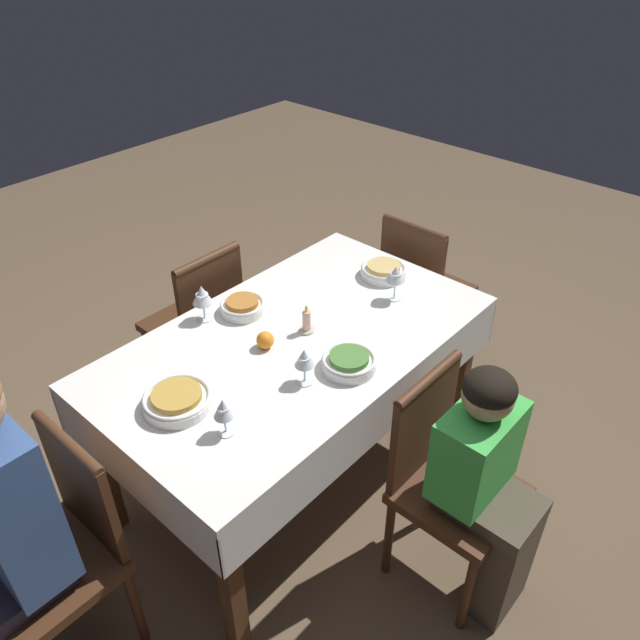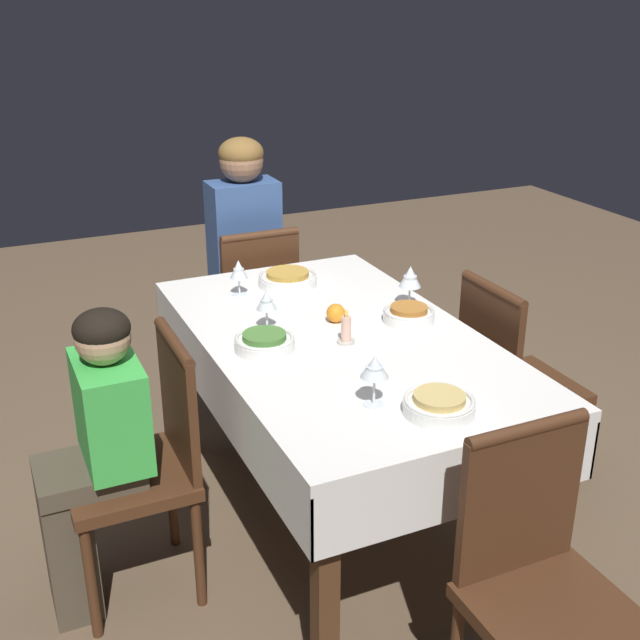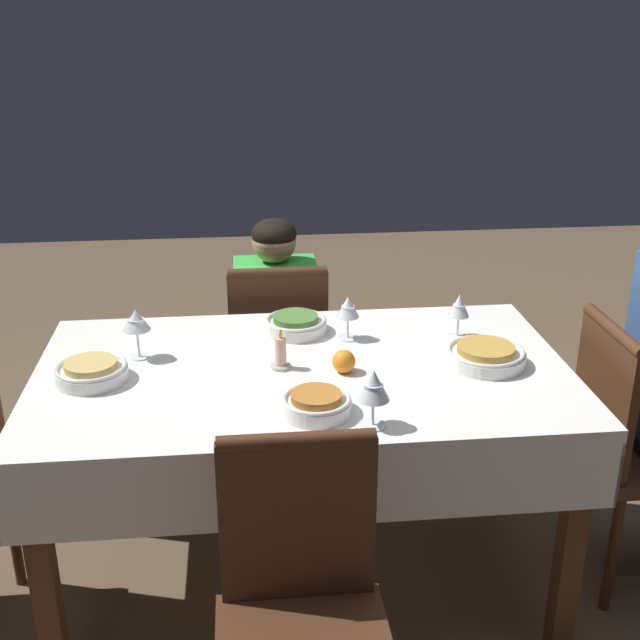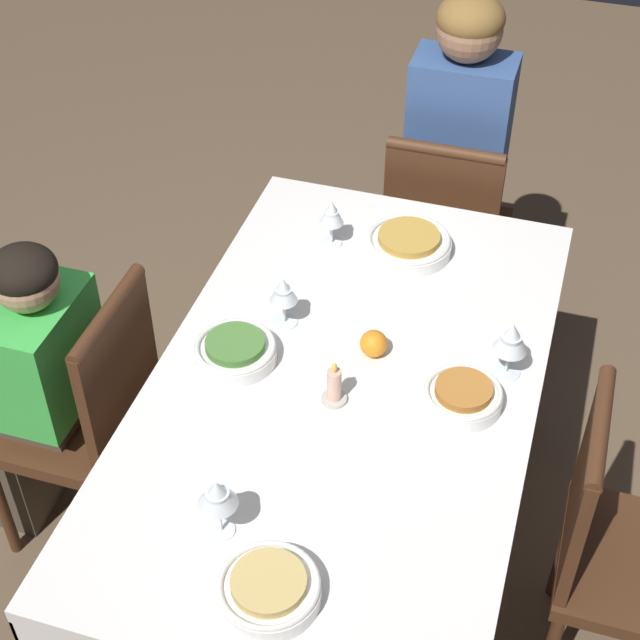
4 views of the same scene
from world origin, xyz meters
TOP-DOWN VIEW (x-y plane):
  - ground_plane at (0.00, 0.00)m, footprint 8.00×8.00m
  - dining_table at (0.00, 0.00)m, footprint 1.50×0.87m
  - chair_west at (-0.98, 0.05)m, footprint 0.38×0.38m
  - chair_south at (0.04, -0.67)m, footprint 0.38×0.38m
  - chair_north at (0.06, 0.67)m, footprint 0.38×0.38m
  - person_child_green at (0.04, -0.83)m, footprint 0.30×0.33m
  - bowl_west at (-0.52, 0.03)m, footprint 0.23×0.23m
  - wine_glass_west at (-0.49, -0.18)m, footprint 0.06×0.06m
  - bowl_south at (-0.00, -0.26)m, footprint 0.19×0.19m
  - wine_glass_south at (-0.15, -0.20)m, footprint 0.07×0.07m
  - bowl_north at (-0.01, 0.27)m, footprint 0.18×0.18m
  - wine_glass_north at (-0.14, 0.35)m, footprint 0.08×0.08m
  - bowl_east at (0.58, 0.02)m, footprint 0.20×0.20m
  - wine_glass_east at (0.46, -0.12)m, footprint 0.08×0.08m
  - candle_centerpiece at (0.06, -0.01)m, footprint 0.06×0.06m
  - orange_fruit at (-0.11, 0.04)m, footprint 0.06×0.06m

SIDE VIEW (x-z plane):
  - ground_plane at x=0.00m, z-range 0.00..0.00m
  - chair_west at x=-0.98m, z-range 0.05..0.91m
  - chair_south at x=0.04m, z-range 0.05..0.91m
  - chair_north at x=0.06m, z-range 0.05..0.91m
  - person_child_green at x=0.04m, z-range 0.05..1.02m
  - dining_table at x=0.00m, z-range 0.28..1.02m
  - bowl_west at x=-0.52m, z-range 0.74..0.80m
  - bowl_east at x=0.58m, z-range 0.74..0.80m
  - bowl_south at x=0.00m, z-range 0.74..0.80m
  - bowl_north at x=-0.01m, z-range 0.74..0.80m
  - orange_fruit at x=-0.11m, z-range 0.74..0.81m
  - candle_centerpiece at x=0.06m, z-range 0.72..0.84m
  - wine_glass_west at x=-0.49m, z-range 0.77..0.91m
  - wine_glass_south at x=-0.15m, z-range 0.77..0.91m
  - wine_glass_north at x=-0.14m, z-range 0.77..0.92m
  - wine_glass_east at x=0.46m, z-range 0.78..0.93m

